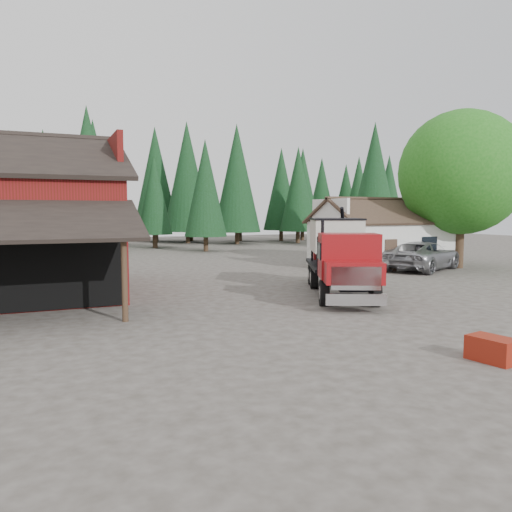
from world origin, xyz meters
name	(u,v)px	position (x,y,z in m)	size (l,w,h in m)	color
ground	(303,320)	(0.00, 0.00, 0.00)	(120.00, 120.00, 0.00)	#3F3A32
farmhouse	(380,241)	(13.00, 13.00, 1.67)	(8.60, 6.42, 4.65)	silver
deciduous_tree	(462,177)	(17.01, 9.97, 5.91)	(8.00, 8.00, 10.20)	#382619
conifer_backdrop	(122,245)	(0.00, 42.00, 0.00)	(76.00, 16.00, 16.00)	black
near_pine_b	(205,188)	(6.00, 30.00, 5.89)	(3.96, 3.96, 10.40)	#382619
near_pine_c	(374,179)	(22.00, 26.00, 6.89)	(4.84, 4.84, 12.40)	#382619
near_pine_d	(88,171)	(-4.00, 34.00, 7.39)	(5.28, 5.28, 13.40)	#382619
feed_truck	(340,253)	(4.02, 4.02, 1.82)	(5.71, 8.79, 3.89)	black
silver_car	(423,256)	(14.00, 10.00, 0.91)	(3.01, 6.52, 1.81)	#9E9FA5
equip_box	(492,349)	(1.96, -6.00, 0.30)	(0.70, 1.10, 0.60)	maroon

